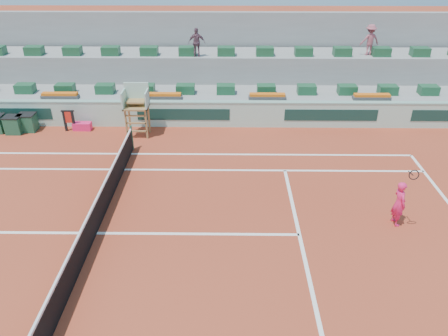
{
  "coord_description": "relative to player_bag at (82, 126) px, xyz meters",
  "views": [
    {
      "loc": [
        4.17,
        -10.98,
        8.5
      ],
      "look_at": [
        4.0,
        2.5,
        1.0
      ],
      "focal_mm": 35.0,
      "sensor_mm": 36.0,
      "label": 1
    }
  ],
  "objects": [
    {
      "name": "stadium_back_wall",
      "position": [
        2.79,
        5.95,
        2.01
      ],
      "size": [
        36.0,
        0.4,
        4.4
      ],
      "primitive_type": "cube",
      "color": "#969693",
      "rests_on": "ground"
    },
    {
      "name": "seat_row_lower",
      "position": [
        2.79,
        1.85,
        1.23
      ],
      "size": [
        32.9,
        0.6,
        0.44
      ],
      "color": "#1A4F2E",
      "rests_on": "seating_tier_lower"
    },
    {
      "name": "seat_row_upper",
      "position": [
        2.79,
        3.75,
        2.63
      ],
      "size": [
        32.9,
        0.6,
        0.44
      ],
      "color": "#1A4F2E",
      "rests_on": "seating_tier_upper"
    },
    {
      "name": "seating_tier_upper",
      "position": [
        2.79,
        4.35,
        1.11
      ],
      "size": [
        36.0,
        2.4,
        2.6
      ],
      "primitive_type": "cube",
      "color": "#969693",
      "rests_on": "ground"
    },
    {
      "name": "advertising_hoarding",
      "position": [
        2.81,
        0.54,
        0.45
      ],
      "size": [
        36.0,
        0.34,
        1.26
      ],
      "color": "#A9D5BF",
      "rests_on": "ground"
    },
    {
      "name": "drink_cooler_a",
      "position": [
        -2.51,
        -0.11,
        0.23
      ],
      "size": [
        0.78,
        0.67,
        0.84
      ],
      "color": "#1A4E33",
      "rests_on": "ground"
    },
    {
      "name": "tennis_player",
      "position": [
        12.39,
        -7.3,
        0.6
      ],
      "size": [
        0.46,
        0.87,
        2.28
      ],
      "color": "#FF2165",
      "rests_on": "ground"
    },
    {
      "name": "player_bag",
      "position": [
        0.0,
        0.0,
        0.0
      ],
      "size": [
        0.84,
        0.38,
        0.38
      ],
      "primitive_type": "cube",
      "color": "#FF2165",
      "rests_on": "ground"
    },
    {
      "name": "spectator_mid",
      "position": [
        5.3,
        3.47,
        3.13
      ],
      "size": [
        0.86,
        0.38,
        1.44
      ],
      "primitive_type": "imported",
      "rotation": [
        0.0,
        0.0,
        3.17
      ],
      "color": "#6A4654",
      "rests_on": "seating_tier_upper"
    },
    {
      "name": "umpire_chair",
      "position": [
        2.79,
        -0.46,
        1.36
      ],
      "size": [
        1.1,
        0.9,
        2.4
      ],
      "color": "olive",
      "rests_on": "ground"
    },
    {
      "name": "flower_planters",
      "position": [
        1.29,
        1.05,
        1.15
      ],
      "size": [
        26.8,
        0.36,
        0.28
      ],
      "color": "#464646",
      "rests_on": "seating_tier_lower"
    },
    {
      "name": "seating_tier_lower",
      "position": [
        2.79,
        2.75,
        0.41
      ],
      "size": [
        36.0,
        4.0,
        1.2
      ],
      "primitive_type": "cube",
      "color": "#969693",
      "rests_on": "ground"
    },
    {
      "name": "ground",
      "position": [
        2.79,
        -7.95,
        -0.19
      ],
      "size": [
        90.0,
        90.0,
        0.0
      ],
      "primitive_type": "plane",
      "color": "#99341D",
      "rests_on": "ground"
    },
    {
      "name": "drink_cooler_b",
      "position": [
        -3.04,
        -0.39,
        0.23
      ],
      "size": [
        0.76,
        0.66,
        0.84
      ],
      "color": "#1A4E33",
      "rests_on": "ground"
    },
    {
      "name": "court_lines",
      "position": [
        2.79,
        -7.95,
        -0.18
      ],
      "size": [
        23.89,
        11.09,
        0.01
      ],
      "color": "white",
      "rests_on": "ground"
    },
    {
      "name": "tennis_net",
      "position": [
        2.79,
        -7.95,
        0.34
      ],
      "size": [
        0.1,
        11.97,
        1.1
      ],
      "color": "black",
      "rests_on": "ground"
    },
    {
      "name": "towel_rack",
      "position": [
        -0.54,
        -0.11,
        0.42
      ],
      "size": [
        0.6,
        0.1,
        1.03
      ],
      "color": "black",
      "rests_on": "ground"
    },
    {
      "name": "spectator_right",
      "position": [
        14.18,
        3.95,
        3.18
      ],
      "size": [
        1.08,
        0.74,
        1.54
      ],
      "primitive_type": "imported",
      "rotation": [
        0.0,
        0.0,
        3.32
      ],
      "color": "#9F4F5A",
      "rests_on": "seating_tier_upper"
    }
  ]
}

